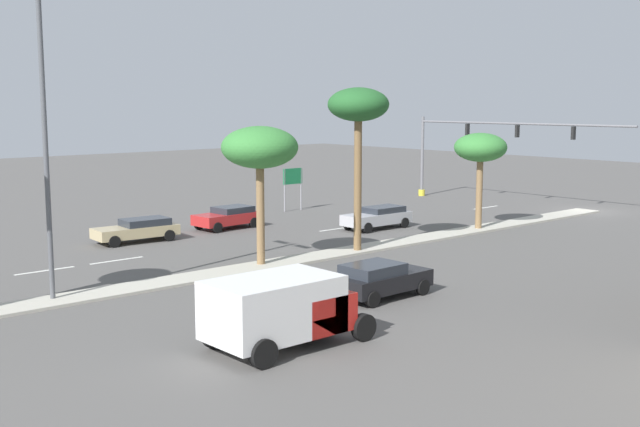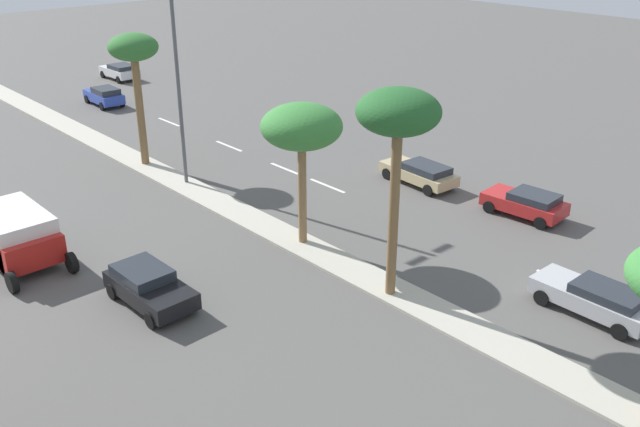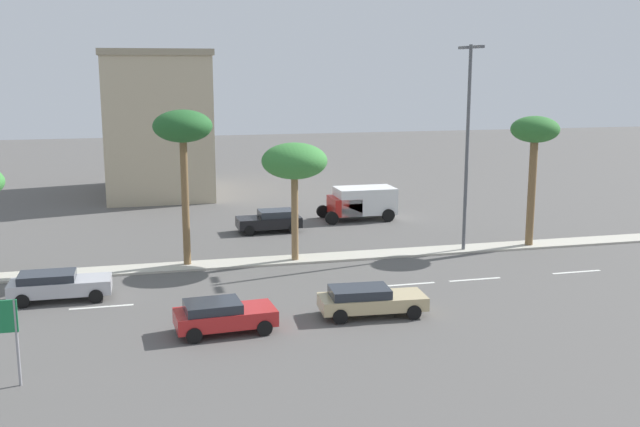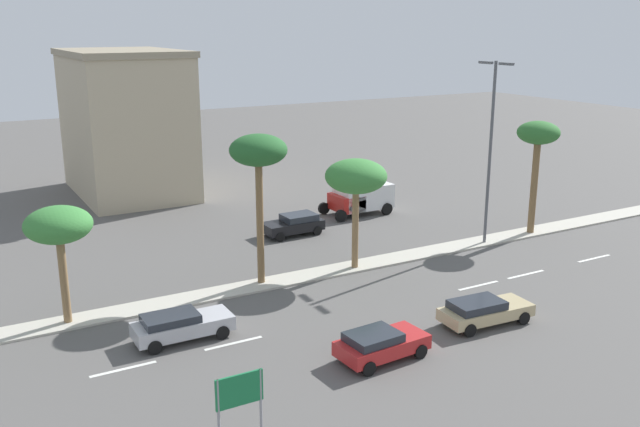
{
  "view_description": "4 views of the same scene",
  "coord_description": "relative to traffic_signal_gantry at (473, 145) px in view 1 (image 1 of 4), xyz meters",
  "views": [
    {
      "loc": [
        -29.11,
        50.81,
        7.74
      ],
      "look_at": [
        0.58,
        24.85,
        2.1
      ],
      "focal_mm": 44.18,
      "sensor_mm": 36.0,
      "label": 1
    },
    {
      "loc": [
        -18.58,
        7.08,
        14.32
      ],
      "look_at": [
        -1.39,
        25.96,
        2.95
      ],
      "focal_mm": 38.9,
      "sensor_mm": 36.0,
      "label": 2
    },
    {
      "loc": [
        39.21,
        20.6,
        10.53
      ],
      "look_at": [
        3.62,
        29.47,
        3.34
      ],
      "focal_mm": 41.59,
      "sensor_mm": 36.0,
      "label": 3
    },
    {
      "loc": [
        33.02,
        7.95,
        14.03
      ],
      "look_at": [
        -1.78,
        27.65,
        3.1
      ],
      "focal_mm": 38.97,
      "sensor_mm": 36.0,
      "label": 4
    }
  ],
  "objects": [
    {
      "name": "sedan_black_mid",
      "position": [
        -16.55,
        26.97,
        -3.65
      ],
      "size": [
        2.08,
        4.19,
        1.42
      ],
      "color": "black",
      "rests_on": "ground"
    },
    {
      "name": "traffic_signal_gantry",
      "position": [
        0.0,
        0.0,
        0.0
      ],
      "size": [
        18.53,
        0.53,
        6.5
      ],
      "color": "slate",
      "rests_on": "ground"
    },
    {
      "name": "palm_tree_front",
      "position": [
        -8.64,
        26.92,
        1.12
      ],
      "size": [
        3.58,
        3.58,
        6.49
      ],
      "color": "olive",
      "rests_on": "median_curb"
    },
    {
      "name": "sedan_red_outboard",
      "position": [
        1.65,
        21.72,
        -3.69
      ],
      "size": [
        2.22,
        4.14,
        1.33
      ],
      "color": "red",
      "rests_on": "ground"
    },
    {
      "name": "ground_plane",
      "position": [
        -8.84,
        32.57,
        -4.42
      ],
      "size": [
        160.0,
        160.0,
        0.0
      ],
      "primitive_type": "plane",
      "color": "#565451"
    },
    {
      "name": "street_lamp_left",
      "position": [
        -8.55,
        37.0,
        2.44
      ],
      "size": [
        2.9,
        0.24,
        11.73
      ],
      "color": "#515459",
      "rests_on": "median_curb"
    },
    {
      "name": "palm_tree_leading",
      "position": [
        -9.1,
        21.05,
        2.92
      ],
      "size": [
        3.11,
        3.11,
        8.32
      ],
      "color": "brown",
      "rests_on": "median_curb"
    },
    {
      "name": "sedan_silver_rear",
      "position": [
        -4.45,
        14.84,
        -3.69
      ],
      "size": [
        1.92,
        4.54,
        1.33
      ],
      "color": "#B2B2B7",
      "rests_on": "ground"
    },
    {
      "name": "lane_stripe_near",
      "position": [
        -2.9,
        16.79,
        -4.41
      ],
      "size": [
        0.2,
        2.8,
        0.01
      ],
      "primitive_type": "cube",
      "color": "silver",
      "rests_on": "ground"
    },
    {
      "name": "lane_stripe_front",
      "position": [
        -2.9,
        11.79,
        -4.41
      ],
      "size": [
        0.2,
        2.8,
        0.01
      ],
      "primitive_type": "cube",
      "color": "silver",
      "rests_on": "ground"
    },
    {
      "name": "lane_stripe_leading",
      "position": [
        -2.9,
        31.44,
        -4.41
      ],
      "size": [
        0.2,
        2.8,
        0.01
      ],
      "primitive_type": "cube",
      "color": "silver",
      "rests_on": "ground"
    },
    {
      "name": "lane_stripe_mid",
      "position": [
        -2.9,
        35.04,
        -4.41
      ],
      "size": [
        0.2,
        2.8,
        0.01
      ],
      "primitive_type": "cube",
      "color": "silver",
      "rests_on": "ground"
    },
    {
      "name": "lane_stripe_inboard",
      "position": [
        -2.9,
        2.03,
        -4.41
      ],
      "size": [
        0.2,
        2.8,
        0.01
      ],
      "primitive_type": "cube",
      "color": "silver",
      "rests_on": "ground"
    },
    {
      "name": "sedan_tan_far",
      "position": [
        1.09,
        28.13,
        -3.71
      ],
      "size": [
        2.17,
        4.7,
        1.28
      ],
      "color": "tan",
      "rests_on": "ground"
    },
    {
      "name": "directional_road_sign",
      "position": [
        5.15,
        13.71,
        -2.22
      ],
      "size": [
        0.1,
        1.68,
        3.03
      ],
      "color": "gray",
      "rests_on": "ground"
    },
    {
      "name": "box_truck",
      "position": [
        -18.97,
        33.83,
        -3.16
      ],
      "size": [
        2.78,
        5.27,
        2.28
      ],
      "color": "#B21E19",
      "rests_on": "ground"
    },
    {
      "name": "palm_tree_rear",
      "position": [
        -8.84,
        10.64,
        0.49
      ],
      "size": [
        3.14,
        3.14,
        5.75
      ],
      "color": "olive",
      "rests_on": "median_curb"
    }
  ]
}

